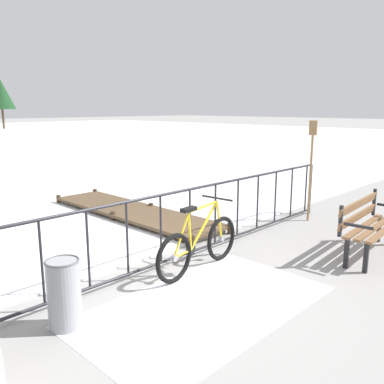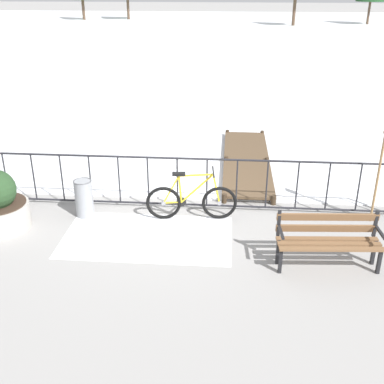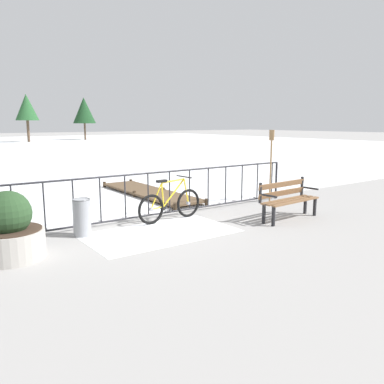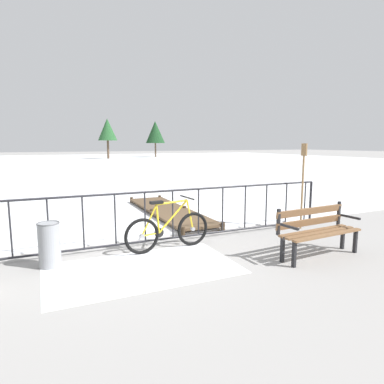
# 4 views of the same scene
# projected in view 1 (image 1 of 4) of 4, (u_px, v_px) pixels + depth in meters

# --- Properties ---
(ground_plane) EXTENTS (160.00, 160.00, 0.00)m
(ground_plane) POSITION_uv_depth(u_px,v_px,m) (146.00, 274.00, 5.55)
(ground_plane) COLOR gray
(snow_patch) EXTENTS (2.97, 1.71, 0.01)m
(snow_patch) POSITION_uv_depth(u_px,v_px,m) (205.00, 306.00, 4.64)
(snow_patch) COLOR white
(snow_patch) RESTS_ON ground
(railing_fence) EXTENTS (9.06, 0.06, 1.07)m
(railing_fence) POSITION_uv_depth(u_px,v_px,m) (145.00, 234.00, 5.43)
(railing_fence) COLOR #232328
(railing_fence) RESTS_ON ground
(bicycle_near_railing) EXTENTS (1.71, 0.52, 0.97)m
(bicycle_near_railing) POSITION_uv_depth(u_px,v_px,m) (199.00, 245.00, 5.59)
(bicycle_near_railing) COLOR black
(bicycle_near_railing) RESTS_ON ground
(park_bench) EXTENTS (1.63, 0.59, 0.89)m
(park_bench) POSITION_uv_depth(u_px,v_px,m) (368.00, 222.00, 6.19)
(park_bench) COLOR brown
(park_bench) RESTS_ON ground
(trash_bin) EXTENTS (0.35, 0.35, 0.73)m
(trash_bin) POSITION_uv_depth(u_px,v_px,m) (64.00, 293.00, 4.13)
(trash_bin) COLOR gray
(trash_bin) RESTS_ON ground
(oar_upright) EXTENTS (0.04, 0.16, 1.98)m
(oar_upright) POSITION_uv_depth(u_px,v_px,m) (311.00, 164.00, 7.93)
(oar_upright) COLOR #937047
(oar_upright) RESTS_ON ground
(wooden_dock) EXTENTS (1.10, 4.47, 0.20)m
(wooden_dock) POSITION_uv_depth(u_px,v_px,m) (133.00, 211.00, 8.42)
(wooden_dock) COLOR brown
(wooden_dock) RESTS_ON ground
(tree_far_west) EXTENTS (2.74, 2.74, 5.17)m
(tree_far_west) POSITION_uv_depth(u_px,v_px,m) (1.00, 94.00, 42.05)
(tree_far_west) COLOR brown
(tree_far_west) RESTS_ON ground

